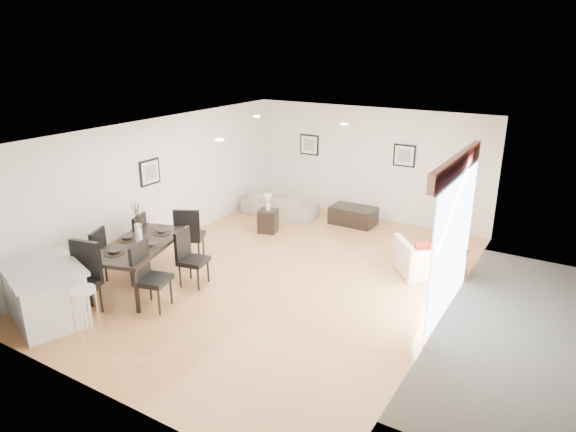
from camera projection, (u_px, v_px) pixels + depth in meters
The scene contains 26 objects.
ground at pixel (280, 276), 9.57m from camera, with size 8.00×8.00×0.00m, color tan.
wall_back at pixel (368, 164), 12.37m from camera, with size 6.00×0.04×2.70m, color white.
wall_front at pixel (96, 299), 5.90m from camera, with size 6.00×0.04×2.70m, color white.
wall_left at pixel (157, 184), 10.60m from camera, with size 0.04×8.00×2.70m, color white.
wall_right at pixel (450, 239), 7.67m from camera, with size 0.04×8.00×2.70m, color white.
ceiling at pixel (280, 132), 8.70m from camera, with size 6.00×8.00×0.02m, color white.
sofa at pixel (279, 205), 12.80m from camera, with size 1.88×0.73×0.55m, color #A49885.
armchair at pixel (429, 258), 9.48m from camera, with size 1.08×0.95×0.70m, color silver.
dining_table at pixel (140, 247), 8.99m from camera, with size 1.50×2.15×0.81m.
dining_chair_wnear at pixel (93, 255), 9.01m from camera, with size 0.63×0.63×1.07m.
dining_chair_wfar at pixel (135, 238), 9.80m from camera, with size 0.61×0.61×1.05m.
dining_chair_enear at pixel (147, 272), 8.28m from camera, with size 0.61×0.61×1.11m.
dining_chair_efar at pixel (189, 254), 9.09m from camera, with size 0.54×0.54×1.03m.
dining_chair_head at pixel (82, 275), 8.05m from camera, with size 0.64×0.64×1.21m.
dining_chair_foot at pixel (189, 232), 9.99m from camera, with size 0.68×0.68×1.12m.
vase at pixel (138, 227), 8.87m from camera, with size 0.94×1.45×0.73m.
coffee_table at pixel (353, 216), 12.22m from camera, with size 1.05×0.63×0.42m, color black.
side_table at pixel (268, 221), 11.69m from camera, with size 0.40×0.40×0.53m, color black.
table_lamp at pixel (268, 200), 11.53m from camera, with size 0.19×0.19×0.36m.
cushion at pixel (423, 249), 9.38m from camera, with size 0.29×0.09×0.29m, color maroon.
kitchen_island at pixel (46, 294), 7.90m from camera, with size 1.59×1.40×0.93m.
bar_stool at pixel (83, 296), 7.38m from camera, with size 0.37×0.37×0.80m.
framed_print_back_left at pixel (309, 145), 13.03m from camera, with size 0.52×0.04×0.52m.
framed_print_back_right at pixel (404, 156), 11.81m from camera, with size 0.52×0.04×0.52m.
framed_print_left_wall at pixel (150, 172), 10.33m from camera, with size 0.04×0.52×0.52m.
sliding_door at pixel (454, 213), 7.83m from camera, with size 0.12×2.70×2.57m.
Camera 1 is at (4.62, -7.36, 4.17)m, focal length 32.00 mm.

